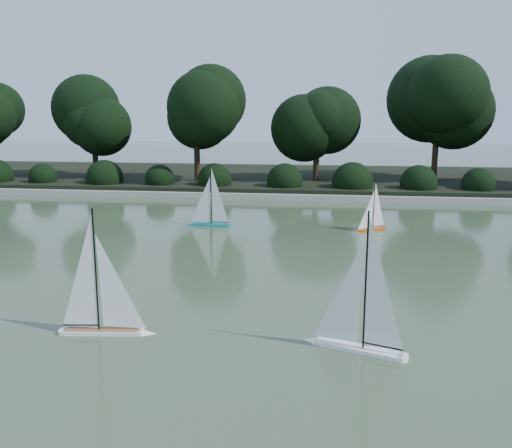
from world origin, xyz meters
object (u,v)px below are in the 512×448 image
object	(u,v)px
sailboat_white_a	(351,327)
sailboat_white_b	(109,314)
sailboat_teal	(207,216)
sailboat_orange	(369,222)

from	to	relation	value
sailboat_white_a	sailboat_white_b	size ratio (longest dim) A/B	1.04
sailboat_teal	sailboat_white_b	bearing A→B (deg)	-87.69
sailboat_white_a	sailboat_white_b	xyz separation A→B (m)	(-2.89, 0.08, -0.01)
sailboat_teal	sailboat_white_a	bearing A→B (deg)	-64.70
sailboat_white_b	sailboat_orange	distance (m)	7.43
sailboat_white_a	sailboat_white_b	distance (m)	2.89
sailboat_white_b	sailboat_white_a	bearing A→B (deg)	-1.54
sailboat_orange	sailboat_teal	size ratio (longest dim) A/B	0.79
sailboat_orange	sailboat_white_a	bearing A→B (deg)	-95.19
sailboat_white_b	sailboat_teal	bearing A→B (deg)	92.31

